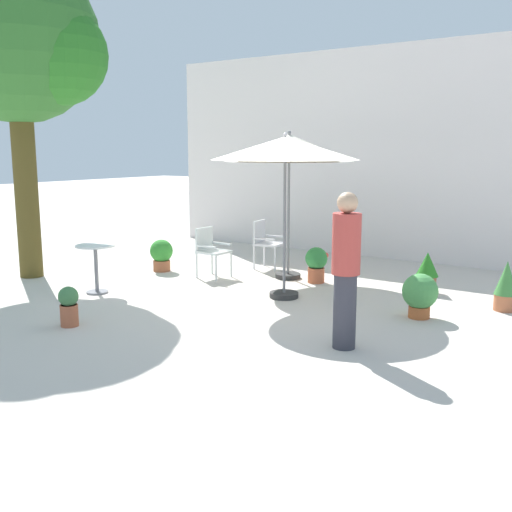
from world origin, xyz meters
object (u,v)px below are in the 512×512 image
potted_plant_1 (161,254)px  standing_person (346,268)px  patio_chair_1 (210,248)px  potted_plant_3 (427,271)px  potted_plant_2 (420,294)px  patio_umbrella_1 (289,149)px  shade_tree (20,40)px  potted_plant_5 (69,305)px  potted_plant_4 (316,263)px  patio_umbrella_0 (285,150)px  potted_plant_0 (506,286)px  patio_chair_0 (266,240)px  cafe_table_0 (96,260)px

potted_plant_1 → standing_person: bearing=-23.2°
patio_chair_1 → potted_plant_3: size_ratio=1.35×
potted_plant_2 → standing_person: 1.80m
patio_umbrella_1 → shade_tree: bearing=-147.3°
potted_plant_1 → potted_plant_5: (1.44, -3.23, -0.04)m
patio_umbrella_1 → standing_person: (2.47, -2.82, -1.31)m
potted_plant_4 → patio_umbrella_0: bearing=-85.2°
patio_umbrella_0 → patio_umbrella_1: size_ratio=0.97×
patio_umbrella_0 → shade_tree: bearing=-164.9°
potted_plant_0 → shade_tree: bearing=-162.6°
patio_umbrella_1 → potted_plant_5: bearing=-101.2°
potted_plant_0 → potted_plant_2: bearing=-129.8°
patio_umbrella_0 → patio_chair_0: patio_umbrella_0 is taller
potted_plant_1 → potted_plant_2: bearing=-3.9°
patio_chair_0 → potted_plant_0: size_ratio=1.28×
standing_person → patio_chair_0: bearing=134.5°
patio_umbrella_0 → potted_plant_1: (-2.92, 0.42, -1.89)m
patio_chair_1 → potted_plant_2: patio_chair_1 is taller
shade_tree → potted_plant_0: 8.55m
potted_plant_2 → potted_plant_3: size_ratio=0.93×
potted_plant_0 → standing_person: (-1.15, -2.71, 0.56)m
shade_tree → patio_chair_1: bearing=33.8°
patio_umbrella_1 → patio_chair_1: bearing=-149.8°
potted_plant_1 → shade_tree: bearing=-133.2°
patio_chair_1 → patio_chair_0: bearing=73.4°
cafe_table_0 → potted_plant_5: cafe_table_0 is taller
potted_plant_0 → standing_person: standing_person is taller
patio_umbrella_0 → potted_plant_0: size_ratio=3.49×
potted_plant_0 → potted_plant_5: size_ratio=1.37×
potted_plant_2 → potted_plant_1: bearing=176.1°
patio_umbrella_0 → potted_plant_5: patio_umbrella_0 is taller
standing_person → potted_plant_1: bearing=156.8°
potted_plant_2 → patio_chair_0: bearing=155.1°
patio_umbrella_1 → standing_person: bearing=-48.8°
shade_tree → potted_plant_3: shade_tree is taller
potted_plant_0 → potted_plant_4: bearing=178.6°
cafe_table_0 → potted_plant_4: 3.59m
patio_umbrella_1 → potted_plant_2: bearing=-22.5°
patio_umbrella_1 → potted_plant_5: 4.55m
potted_plant_2 → standing_person: standing_person is taller
patio_umbrella_0 → potted_plant_2: 2.80m
potted_plant_3 → potted_plant_5: bearing=-125.9°
shade_tree → patio_chair_0: 5.42m
patio_chair_1 → standing_person: 4.24m
patio_umbrella_0 → patio_chair_1: patio_umbrella_0 is taller
potted_plant_3 → potted_plant_4: bearing=-168.8°
shade_tree → patio_umbrella_0: shade_tree is taller
patio_umbrella_1 → potted_plant_1: bearing=-160.4°
shade_tree → potted_plant_3: bearing=24.1°
standing_person → potted_plant_0: bearing=67.1°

